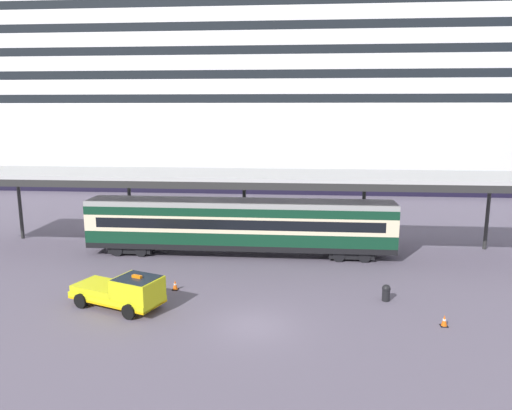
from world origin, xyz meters
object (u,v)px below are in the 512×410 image
(traffic_cone_mid, at_px, (444,321))
(cruise_ship, at_px, (335,88))
(train_carriage, at_px, (240,225))
(service_truck, at_px, (124,291))
(quay_bollard, at_px, (386,292))
(traffic_cone_near, at_px, (175,285))

(traffic_cone_mid, bearing_deg, cruise_ship, 92.23)
(train_carriage, relative_size, traffic_cone_mid, 37.75)
(service_truck, distance_m, quay_bollard, 14.51)
(service_truck, height_order, quay_bollard, service_truck)
(cruise_ship, height_order, quay_bollard, cruise_ship)
(service_truck, bearing_deg, train_carriage, 63.82)
(quay_bollard, bearing_deg, service_truck, -171.04)
(cruise_ship, bearing_deg, traffic_cone_near, -104.78)
(service_truck, bearing_deg, cruise_ship, 73.87)
(train_carriage, bearing_deg, cruise_ship, 76.65)
(traffic_cone_near, height_order, quay_bollard, quay_bollard)
(cruise_ship, height_order, train_carriage, cruise_ship)
(train_carriage, height_order, traffic_cone_mid, train_carriage)
(cruise_ship, distance_m, service_truck, 54.19)
(train_carriage, distance_m, quay_bollard, 12.40)
(cruise_ship, height_order, traffic_cone_mid, cruise_ship)
(cruise_ship, bearing_deg, train_carriage, -103.35)
(traffic_cone_mid, height_order, quay_bollard, quay_bollard)
(cruise_ship, bearing_deg, service_truck, -106.13)
(traffic_cone_near, distance_m, quay_bollard, 12.30)
(service_truck, relative_size, traffic_cone_near, 9.10)
(cruise_ship, xyz_separation_m, train_carriage, (-9.56, -40.28, -11.40))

